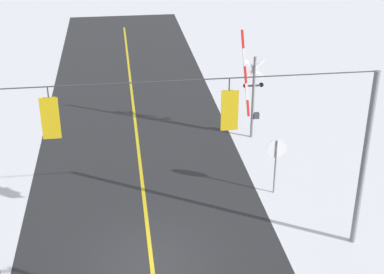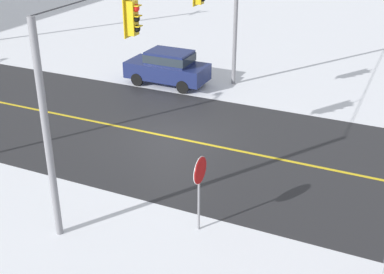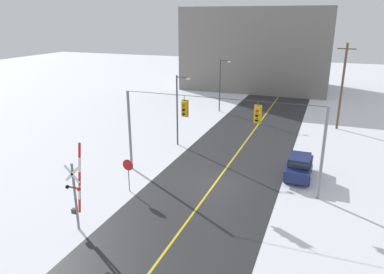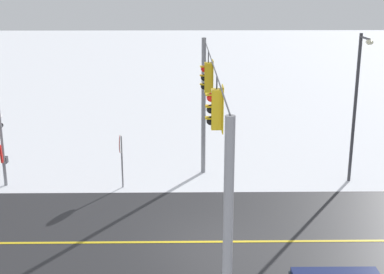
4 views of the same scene
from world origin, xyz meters
name	(u,v)px [view 1 (image 1 of 4)]	position (x,y,z in m)	size (l,w,h in m)	color
ground_plane	(151,258)	(0.00, 0.00, 0.00)	(160.00, 160.00, 0.00)	white
signal_span	(145,150)	(0.04, -0.01, 4.03)	(14.20, 0.47, 6.22)	gray
stop_sign	(276,154)	(-5.15, -3.56, 1.71)	(0.80, 0.09, 2.35)	gray
railroad_crossing	(252,91)	(-5.39, -8.68, 2.36)	(1.20, 0.31, 5.26)	gray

